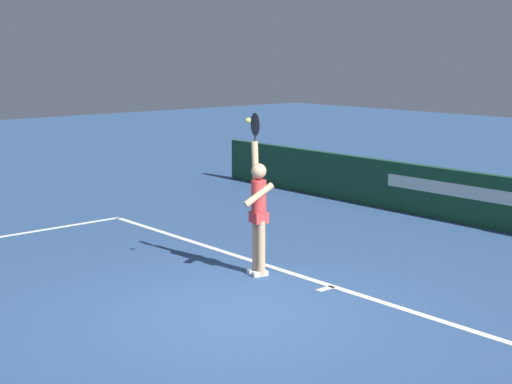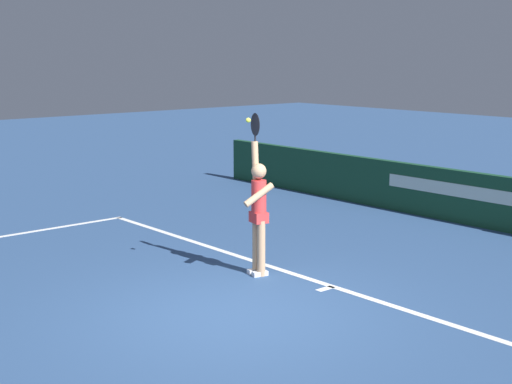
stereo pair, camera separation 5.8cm
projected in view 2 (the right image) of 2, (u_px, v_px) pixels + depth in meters
ground_plane at (238, 314)px, 9.48m from camera, size 60.00×60.00×0.00m
court_lines at (161, 337)px, 8.72m from camera, size 12.13×6.05×0.00m
tennis_player at (258, 209)px, 11.01m from camera, size 0.46×0.50×2.45m
tennis_ball at (248, 120)px, 10.41m from camera, size 0.07×0.07×0.07m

